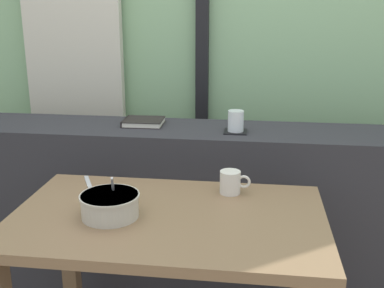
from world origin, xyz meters
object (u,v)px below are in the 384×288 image
object	(u,v)px
coaster_square	(235,132)
soup_bowl	(110,206)
juice_glass	(236,122)
ceramic_mug	(231,182)
closed_book	(143,122)
breakfast_table	(168,246)
fork_utensil	(89,184)

from	to	relation	value
coaster_square	soup_bowl	bearing A→B (deg)	-119.97
coaster_square	juice_glass	size ratio (longest dim) A/B	1.09
coaster_square	ceramic_mug	world-z (taller)	coaster_square
coaster_square	closed_book	xyz separation A→B (m)	(-0.43, 0.08, 0.01)
juice_glass	closed_book	bearing A→B (deg)	169.93
closed_book	breakfast_table	bearing A→B (deg)	-70.69
closed_book	soup_bowl	bearing A→B (deg)	-85.50
closed_book	ceramic_mug	size ratio (longest dim) A/B	1.65
closed_book	ceramic_mug	distance (m)	0.65
fork_utensil	breakfast_table	bearing A→B (deg)	-59.02
soup_bowl	fork_utensil	bearing A→B (deg)	122.29
soup_bowl	fork_utensil	size ratio (longest dim) A/B	1.15
coaster_square	ceramic_mug	bearing A→B (deg)	-89.54
closed_book	fork_utensil	size ratio (longest dim) A/B	1.10
juice_glass	closed_book	distance (m)	0.44
fork_utensil	juice_glass	bearing A→B (deg)	9.01
breakfast_table	juice_glass	xyz separation A→B (m)	(0.19, 0.61, 0.29)
soup_bowl	fork_utensil	world-z (taller)	soup_bowl
coaster_square	juice_glass	world-z (taller)	juice_glass
coaster_square	closed_book	size ratio (longest dim) A/B	0.54
breakfast_table	soup_bowl	distance (m)	0.24
ceramic_mug	closed_book	bearing A→B (deg)	132.53
breakfast_table	fork_utensil	bearing A→B (deg)	147.30
soup_bowl	coaster_square	bearing A→B (deg)	60.03
ceramic_mug	juice_glass	bearing A→B (deg)	90.46
soup_bowl	ceramic_mug	world-z (taller)	soup_bowl
breakfast_table	ceramic_mug	world-z (taller)	ceramic_mug
ceramic_mug	fork_utensil	bearing A→B (deg)	178.60
breakfast_table	soup_bowl	world-z (taller)	soup_bowl
soup_bowl	ceramic_mug	xyz separation A→B (m)	(0.38, 0.25, 0.00)
juice_glass	ceramic_mug	xyz separation A→B (m)	(0.00, -0.40, -0.13)
ceramic_mug	soup_bowl	bearing A→B (deg)	-146.30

